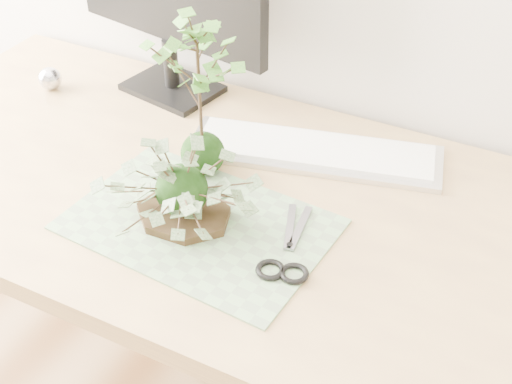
# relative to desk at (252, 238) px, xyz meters

# --- Properties ---
(desk) EXTENTS (1.60, 0.70, 0.74)m
(desk) POSITION_rel_desk_xyz_m (0.00, 0.00, 0.00)
(desk) COLOR tan
(desk) RESTS_ON ground_plane
(cutting_mat) EXTENTS (0.45, 0.32, 0.00)m
(cutting_mat) POSITION_rel_desk_xyz_m (-0.05, -0.10, 0.09)
(cutting_mat) COLOR gray
(cutting_mat) RESTS_ON desk
(stone_dish) EXTENTS (0.18, 0.18, 0.01)m
(stone_dish) POSITION_rel_desk_xyz_m (-0.08, -0.10, 0.10)
(stone_dish) COLOR black
(stone_dish) RESTS_ON cutting_mat
(ivy_kokedama) EXTENTS (0.30, 0.30, 0.18)m
(ivy_kokedama) POSITION_rel_desk_xyz_m (-0.08, -0.10, 0.19)
(ivy_kokedama) COLOR black
(ivy_kokedama) RESTS_ON stone_dish
(maple_kokedama) EXTENTS (0.24, 0.24, 0.34)m
(maple_kokedama) POSITION_rel_desk_xyz_m (-0.12, 0.04, 0.33)
(maple_kokedama) COLOR black
(maple_kokedama) RESTS_ON desk
(keyboard) EXTENTS (0.50, 0.25, 0.02)m
(keyboard) POSITION_rel_desk_xyz_m (0.04, 0.18, 0.10)
(keyboard) COLOR silver
(keyboard) RESTS_ON desk
(foil_ball) EXTENTS (0.05, 0.05, 0.05)m
(foil_ball) POSITION_rel_desk_xyz_m (-0.58, 0.15, 0.11)
(foil_ball) COLOR silver
(foil_ball) RESTS_ON desk
(scissors) EXTENTS (0.09, 0.20, 0.01)m
(scissors) POSITION_rel_desk_xyz_m (0.12, -0.12, 0.10)
(scissors) COLOR gray
(scissors) RESTS_ON cutting_mat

